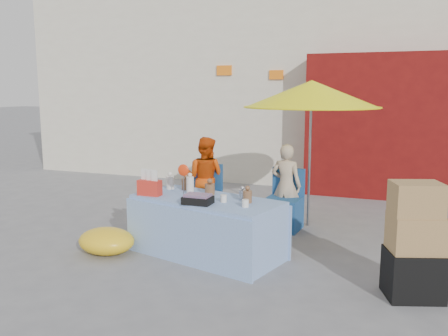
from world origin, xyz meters
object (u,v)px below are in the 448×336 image
at_px(market_table, 206,226).
at_px(vendor_beige, 286,186).
at_px(chair_right, 283,211).
at_px(vendor_orange, 205,178).
at_px(chair_left, 202,204).
at_px(box_stack, 415,245).
at_px(umbrella, 312,95).

height_order(market_table, vendor_beige, vendor_beige).
distance_m(chair_right, vendor_orange, 1.31).
xyz_separation_m(chair_right, vendor_beige, (-0.00, 0.13, 0.35)).
xyz_separation_m(chair_left, vendor_beige, (1.25, 0.13, 0.35)).
relative_size(chair_right, vendor_orange, 0.67).
relative_size(market_table, box_stack, 1.76).
distance_m(market_table, umbrella, 2.44).
bearing_deg(chair_right, umbrella, 48.67).
bearing_deg(chair_right, box_stack, -41.83).
xyz_separation_m(vendor_beige, umbrella, (0.30, 0.15, 1.29)).
bearing_deg(umbrella, vendor_beige, -153.43).
xyz_separation_m(market_table, vendor_orange, (-0.63, 1.51, 0.27)).
bearing_deg(vendor_beige, umbrella, -148.36).
height_order(vendor_beige, box_stack, vendor_beige).
distance_m(chair_left, vendor_orange, 0.40).
distance_m(chair_right, box_stack, 2.46).
height_order(vendor_beige, umbrella, umbrella).
height_order(umbrella, box_stack, umbrella).
xyz_separation_m(umbrella, box_stack, (1.37, -2.07, -1.37)).
bearing_deg(chair_left, market_table, -60.30).
distance_m(market_table, chair_right, 1.51).
bearing_deg(market_table, vendor_beige, 83.19).
bearing_deg(chair_left, vendor_orange, 95.67).
relative_size(vendor_beige, box_stack, 1.08).
distance_m(vendor_beige, box_stack, 2.55).
height_order(chair_right, umbrella, umbrella).
relative_size(chair_right, umbrella, 0.41).
xyz_separation_m(chair_left, vendor_orange, (-0.00, 0.13, 0.37)).
relative_size(market_table, chair_right, 2.33).
bearing_deg(vendor_orange, umbrella, -169.40).
bearing_deg(chair_left, umbrella, 15.48).
relative_size(chair_left, vendor_orange, 0.67).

